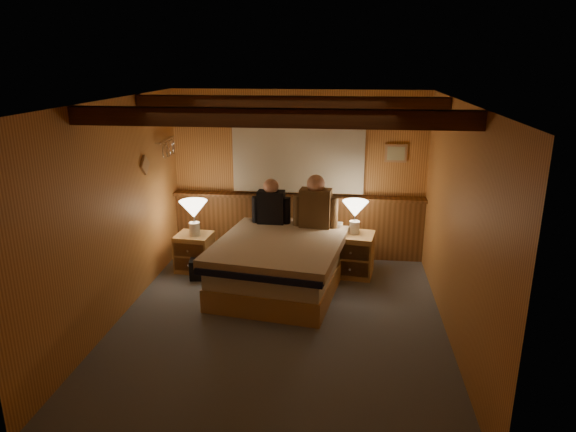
% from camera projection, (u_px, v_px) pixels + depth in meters
% --- Properties ---
extents(floor, '(4.20, 4.20, 0.00)m').
position_uv_depth(floor, '(280.00, 322.00, 5.69)').
color(floor, slate).
rests_on(floor, ground).
extents(ceiling, '(4.20, 4.20, 0.00)m').
position_uv_depth(ceiling, '(278.00, 102.00, 4.98)').
color(ceiling, '#DFB153').
rests_on(ceiling, wall_back).
extents(wall_back, '(3.60, 0.00, 3.60)m').
position_uv_depth(wall_back, '(298.00, 175.00, 7.33)').
color(wall_back, '#D9994D').
rests_on(wall_back, floor).
extents(wall_left, '(0.00, 4.20, 4.20)m').
position_uv_depth(wall_left, '(114.00, 213.00, 5.54)').
color(wall_left, '#D9994D').
rests_on(wall_left, floor).
extents(wall_right, '(0.00, 4.20, 4.20)m').
position_uv_depth(wall_right, '(457.00, 225.00, 5.14)').
color(wall_right, '#D9994D').
rests_on(wall_right, floor).
extents(wall_front, '(3.60, 0.00, 3.60)m').
position_uv_depth(wall_front, '(237.00, 315.00, 3.34)').
color(wall_front, '#D9994D').
rests_on(wall_front, floor).
extents(wainscot, '(3.60, 0.23, 0.94)m').
position_uv_depth(wainscot, '(298.00, 224.00, 7.48)').
color(wainscot, brown).
rests_on(wainscot, wall_back).
extents(curtain_window, '(2.18, 0.09, 1.11)m').
position_uv_depth(curtain_window, '(298.00, 154.00, 7.17)').
color(curtain_window, '#472511').
rests_on(curtain_window, wall_back).
extents(ceiling_beams, '(3.60, 1.65, 0.16)m').
position_uv_depth(ceiling_beams, '(281.00, 110.00, 5.15)').
color(ceiling_beams, '#472511').
rests_on(ceiling_beams, ceiling).
extents(coat_rail, '(0.05, 0.55, 0.24)m').
position_uv_depth(coat_rail, '(168.00, 147.00, 6.88)').
color(coat_rail, silver).
rests_on(coat_rail, wall_left).
extents(framed_print, '(0.30, 0.04, 0.25)m').
position_uv_depth(framed_print, '(396.00, 153.00, 7.06)').
color(framed_print, tan).
rests_on(framed_print, wall_back).
extents(bed, '(1.73, 2.10, 0.65)m').
position_uv_depth(bed, '(281.00, 263.00, 6.46)').
color(bed, '#B18A4B').
rests_on(bed, floor).
extents(nightstand_left, '(0.50, 0.46, 0.51)m').
position_uv_depth(nightstand_left, '(195.00, 252.00, 7.03)').
color(nightstand_left, '#B18A4B').
rests_on(nightstand_left, floor).
extents(nightstand_right, '(0.59, 0.54, 0.58)m').
position_uv_depth(nightstand_right, '(353.00, 254.00, 6.87)').
color(nightstand_right, '#B18A4B').
rests_on(nightstand_right, floor).
extents(lamp_left, '(0.37, 0.37, 0.48)m').
position_uv_depth(lamp_left, '(194.00, 211.00, 6.82)').
color(lamp_left, white).
rests_on(lamp_left, nightstand_left).
extents(lamp_right, '(0.34, 0.34, 0.44)m').
position_uv_depth(lamp_right, '(355.00, 211.00, 6.72)').
color(lamp_right, white).
rests_on(lamp_right, nightstand_right).
extents(person_left, '(0.53, 0.22, 0.64)m').
position_uv_depth(person_left, '(271.00, 205.00, 6.94)').
color(person_left, black).
rests_on(person_left, bed).
extents(person_right, '(0.60, 0.28, 0.73)m').
position_uv_depth(person_right, '(316.00, 205.00, 6.78)').
color(person_right, '#503820').
rests_on(person_right, bed).
extents(duffel_bag, '(0.48, 0.34, 0.32)m').
position_uv_depth(duffel_bag, '(207.00, 267.00, 6.82)').
color(duffel_bag, black).
rests_on(duffel_bag, floor).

